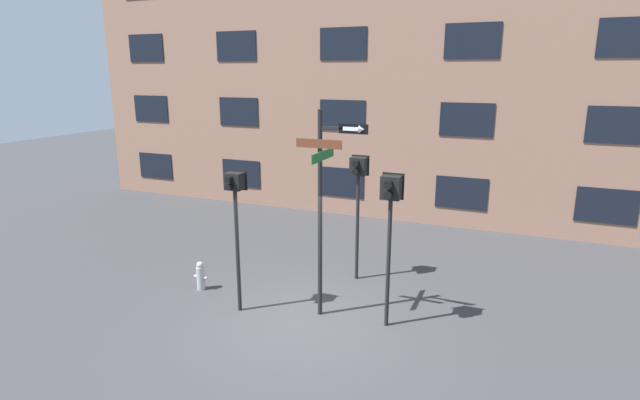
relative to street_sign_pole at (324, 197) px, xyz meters
The scene contains 7 objects.
ground_plane 2.55m from the street_sign_pole, 119.31° to the right, with size 60.00×60.00×0.00m, color #38383A.
building_facade 8.08m from the street_sign_pole, 92.06° to the left, with size 24.00×0.63×11.39m.
street_sign_pole is the anchor object (origin of this frame).
pedestrian_signal_left 1.77m from the street_sign_pole, 163.88° to the right, with size 0.40×0.40×2.95m.
pedestrian_signal_right 1.30m from the street_sign_pole, ahead, with size 0.41×0.40×3.02m.
pedestrian_signal_across 2.01m from the street_sign_pole, 89.43° to the left, with size 0.42×0.40×2.98m.
fire_hydrant 3.74m from the street_sign_pole, behind, with size 0.34×0.18×0.67m.
Camera 1 is at (3.81, -8.12, 4.82)m, focal length 28.00 mm.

